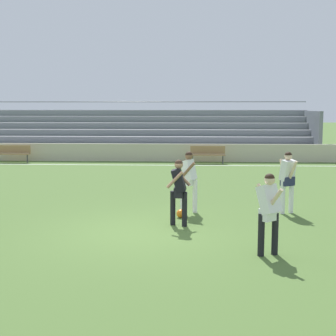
{
  "coord_description": "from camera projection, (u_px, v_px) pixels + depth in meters",
  "views": [
    {
      "loc": [
        1.12,
        -10.89,
        2.92
      ],
      "look_at": [
        0.43,
        3.59,
        1.06
      ],
      "focal_mm": 51.22,
      "sensor_mm": 36.0,
      "label": 1
    }
  ],
  "objects": [
    {
      "name": "soccer_ball",
      "position": [
        180.0,
        214.0,
        12.67
      ],
      "size": [
        0.22,
        0.22,
        0.22
      ],
      "primitive_type": "sphere",
      "color": "orange",
      "rests_on": "ground"
    },
    {
      "name": "bench_far_right",
      "position": [
        13.0,
        152.0,
        25.22
      ],
      "size": [
        1.8,
        0.4,
        0.9
      ],
      "color": "#99754C",
      "rests_on": "ground"
    },
    {
      "name": "player_white_on_ball",
      "position": [
        288.0,
        177.0,
        13.07
      ],
      "size": [
        0.49,
        0.61,
        1.7
      ],
      "color": "white",
      "rests_on": "ground"
    },
    {
      "name": "bleacher_stand",
      "position": [
        108.0,
        132.0,
        28.71
      ],
      "size": [
        24.35,
        4.21,
        3.26
      ],
      "color": "#B2B2B7",
      "rests_on": "ground"
    },
    {
      "name": "bench_centre_sideline",
      "position": [
        208.0,
        153.0,
        24.74
      ],
      "size": [
        1.8,
        0.4,
        0.9
      ],
      "color": "#99754C",
      "rests_on": "ground"
    },
    {
      "name": "player_dark_trailing_run",
      "position": [
        179.0,
        187.0,
        11.72
      ],
      "size": [
        0.59,
        0.47,
        1.64
      ],
      "color": "black",
      "rests_on": "ground"
    },
    {
      "name": "ground_plane",
      "position": [
        142.0,
        232.0,
        11.21
      ],
      "size": [
        160.0,
        160.0,
        0.0
      ],
      "primitive_type": "plane",
      "color": "#4C6B30"
    },
    {
      "name": "player_white_overlapping",
      "position": [
        269.0,
        207.0,
        9.36
      ],
      "size": [
        0.54,
        0.71,
        1.63
      ],
      "color": "black",
      "rests_on": "ground"
    },
    {
      "name": "field_line_sideline",
      "position": [
        168.0,
        165.0,
        24.04
      ],
      "size": [
        44.0,
        0.12,
        0.01
      ],
      "primitive_type": "cube",
      "color": "white",
      "rests_on": "ground"
    },
    {
      "name": "sideline_wall",
      "position": [
        170.0,
        153.0,
        25.65
      ],
      "size": [
        48.0,
        0.16,
        0.95
      ],
      "primitive_type": "cube",
      "color": "beige",
      "rests_on": "ground"
    },
    {
      "name": "player_white_wide_left",
      "position": [
        189.0,
        176.0,
        13.16
      ],
      "size": [
        0.48,
        0.68,
        1.7
      ],
      "color": "white",
      "rests_on": "ground"
    }
  ]
}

